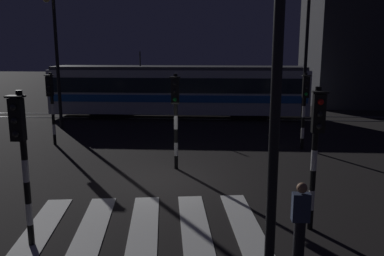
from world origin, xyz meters
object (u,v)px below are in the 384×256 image
(street_lamp_trackside_right, at_px, (308,42))
(pedestrian_waiting_at_kerb, at_px, (300,221))
(traffic_light_corner_near_right, at_px, (316,138))
(tram, at_px, (178,90))
(traffic_light_median_centre, at_px, (175,107))
(traffic_light_corner_far_left, at_px, (51,98))
(traffic_light_kerb_mid_left, at_px, (22,147))
(street_lamp_trackside_left, at_px, (54,46))
(traffic_light_corner_far_right, at_px, (305,100))
(street_lamp_near_kerb, at_px, (282,14))

(street_lamp_trackside_right, xyz_separation_m, pedestrian_waiting_at_kerb, (-2.91, -13.65, -3.80))
(traffic_light_corner_near_right, height_order, pedestrian_waiting_at_kerb, traffic_light_corner_near_right)
(tram, bearing_deg, traffic_light_median_centre, -85.03)
(traffic_light_corner_far_left, xyz_separation_m, street_lamp_trackside_right, (12.13, 4.03, 2.49))
(traffic_light_kerb_mid_left, bearing_deg, street_lamp_trackside_left, 108.85)
(traffic_light_corner_far_right, relative_size, traffic_light_median_centre, 0.96)
(traffic_light_corner_near_right, xyz_separation_m, pedestrian_waiting_at_kerb, (-0.58, -1.44, -1.45))
(street_lamp_trackside_right, bearing_deg, street_lamp_trackside_left, -178.24)
(street_lamp_near_kerb, relative_size, tram, 0.48)
(traffic_light_kerb_mid_left, bearing_deg, street_lamp_trackside_right, 56.74)
(traffic_light_corner_near_right, bearing_deg, pedestrian_waiting_at_kerb, -112.14)
(traffic_light_corner_far_right, height_order, street_lamp_trackside_right, street_lamp_trackside_right)
(traffic_light_corner_near_right, bearing_deg, traffic_light_kerb_mid_left, -169.14)
(street_lamp_trackside_right, distance_m, tram, 8.55)
(traffic_light_corner_near_right, bearing_deg, traffic_light_corner_far_right, 79.83)
(street_lamp_trackside_left, bearing_deg, pedestrian_waiting_at_kerb, -51.93)
(traffic_light_corner_far_right, height_order, tram, tram)
(tram, bearing_deg, traffic_light_kerb_mid_left, -95.71)
(traffic_light_median_centre, bearing_deg, street_lamp_trackside_left, 135.46)
(traffic_light_corner_near_right, xyz_separation_m, traffic_light_median_centre, (-3.81, 4.77, -0.02))
(traffic_light_corner_far_right, distance_m, pedestrian_waiting_at_kerb, 9.80)
(traffic_light_kerb_mid_left, height_order, street_lamp_trackside_right, street_lamp_trackside_right)
(traffic_light_corner_near_right, relative_size, street_lamp_trackside_right, 0.48)
(street_lamp_trackside_left, distance_m, tram, 7.93)
(traffic_light_kerb_mid_left, relative_size, street_lamp_near_kerb, 0.45)
(street_lamp_trackside_right, distance_m, street_lamp_trackside_left, 13.30)
(traffic_light_median_centre, relative_size, street_lamp_near_kerb, 0.45)
(traffic_light_median_centre, height_order, pedestrian_waiting_at_kerb, traffic_light_median_centre)
(traffic_light_corner_far_right, relative_size, street_lamp_near_kerb, 0.43)
(traffic_light_median_centre, relative_size, tram, 0.22)
(traffic_light_corner_far_left, height_order, traffic_light_median_centre, traffic_light_median_centre)
(pedestrian_waiting_at_kerb, bearing_deg, street_lamp_trackside_left, 128.07)
(traffic_light_corner_far_right, distance_m, street_lamp_near_kerb, 11.59)
(traffic_light_corner_near_right, xyz_separation_m, traffic_light_corner_far_right, (1.45, 8.06, -0.12))
(traffic_light_corner_near_right, distance_m, street_lamp_trackside_right, 12.66)
(traffic_light_median_centre, xyz_separation_m, street_lamp_trackside_left, (-7.15, 7.04, 2.19))
(traffic_light_corner_far_right, height_order, street_lamp_trackside_left, street_lamp_trackside_left)
(traffic_light_median_centre, distance_m, street_lamp_near_kerb, 8.43)
(traffic_light_kerb_mid_left, distance_m, street_lamp_trackside_left, 13.97)
(traffic_light_corner_far_left, distance_m, pedestrian_waiting_at_kerb, 13.38)
(street_lamp_trackside_right, relative_size, tram, 0.46)
(traffic_light_corner_near_right, relative_size, traffic_light_corner_far_right, 1.05)
(tram, bearing_deg, traffic_light_corner_far_right, -51.73)
(traffic_light_median_centre, bearing_deg, street_lamp_trackside_right, 50.49)
(street_lamp_trackside_right, bearing_deg, traffic_light_corner_near_right, -100.80)
(traffic_light_corner_far_left, bearing_deg, street_lamp_trackside_right, 18.40)
(traffic_light_kerb_mid_left, distance_m, street_lamp_near_kerb, 5.97)
(traffic_light_corner_far_right, bearing_deg, street_lamp_near_kerb, -104.43)
(street_lamp_near_kerb, bearing_deg, tram, 100.30)
(traffic_light_corner_far_left, bearing_deg, traffic_light_corner_near_right, -39.88)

